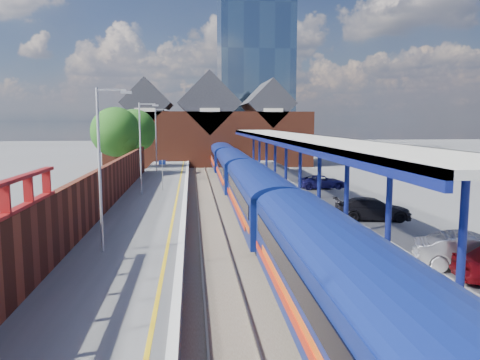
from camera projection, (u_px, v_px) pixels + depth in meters
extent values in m
plane|color=#5B5B5E|center=(220.00, 191.00, 44.72)|extent=(240.00, 240.00, 0.00)
cube|color=#473D33|center=(228.00, 210.00, 34.85)|extent=(6.00, 76.00, 0.06)
cube|color=slate|center=(198.00, 209.00, 34.61)|extent=(0.07, 76.00, 0.14)
cube|color=slate|center=(217.00, 209.00, 34.75)|extent=(0.07, 76.00, 0.14)
cube|color=slate|center=(238.00, 209.00, 34.91)|extent=(0.07, 76.00, 0.14)
cube|color=slate|center=(257.00, 208.00, 35.06)|extent=(0.07, 76.00, 0.14)
cube|color=#565659|center=(153.00, 205.00, 34.23)|extent=(5.00, 76.00, 1.00)
cube|color=#565659|center=(306.00, 202.00, 35.40)|extent=(6.00, 76.00, 1.00)
cube|color=silver|center=(185.00, 198.00, 34.40)|extent=(0.30, 76.00, 0.05)
cube|color=silver|center=(269.00, 196.00, 35.04)|extent=(0.30, 76.00, 0.05)
cube|color=yellow|center=(177.00, 198.00, 34.34)|extent=(0.14, 76.00, 0.01)
cube|color=navy|center=(343.00, 293.00, 12.86)|extent=(2.99, 16.03, 2.50)
cube|color=navy|center=(345.00, 249.00, 12.70)|extent=(2.99, 16.03, 0.60)
cube|color=navy|center=(258.00, 197.00, 29.24)|extent=(2.99, 16.03, 2.50)
cube|color=navy|center=(258.00, 177.00, 29.08)|extent=(2.99, 16.03, 0.60)
cube|color=navy|center=(234.00, 170.00, 45.62)|extent=(2.99, 16.03, 2.50)
cube|color=navy|center=(234.00, 157.00, 45.47)|extent=(2.99, 16.03, 0.60)
cube|color=navy|center=(223.00, 157.00, 62.01)|extent=(2.99, 16.03, 2.50)
cube|color=navy|center=(223.00, 148.00, 61.85)|extent=(2.99, 16.03, 0.60)
cube|color=black|center=(226.00, 175.00, 37.23)|extent=(0.04, 60.54, 0.70)
cube|color=#EC550F|center=(226.00, 185.00, 37.33)|extent=(0.03, 55.27, 0.30)
cube|color=red|center=(226.00, 188.00, 37.36)|extent=(0.03, 55.27, 0.30)
cube|color=black|center=(220.00, 165.00, 67.73)|extent=(2.00, 2.40, 0.60)
cylinder|color=navy|center=(462.00, 245.00, 13.26)|extent=(0.24, 0.24, 4.20)
cylinder|color=navy|center=(389.00, 212.00, 18.20)|extent=(0.24, 0.24, 4.20)
cylinder|color=navy|center=(347.00, 193.00, 23.13)|extent=(0.24, 0.24, 4.20)
cylinder|color=navy|center=(319.00, 180.00, 28.06)|extent=(0.24, 0.24, 4.20)
cylinder|color=navy|center=(300.00, 171.00, 33.00)|extent=(0.24, 0.24, 4.20)
cylinder|color=navy|center=(286.00, 165.00, 37.93)|extent=(0.24, 0.24, 4.20)
cylinder|color=navy|center=(275.00, 160.00, 42.87)|extent=(0.24, 0.24, 4.20)
cylinder|color=navy|center=(266.00, 156.00, 47.80)|extent=(0.24, 0.24, 4.20)
cylinder|color=navy|center=(259.00, 153.00, 52.74)|extent=(0.24, 0.24, 4.20)
cylinder|color=navy|center=(254.00, 150.00, 57.67)|extent=(0.24, 0.24, 4.20)
cube|color=beige|center=(295.00, 137.00, 36.72)|extent=(4.50, 52.00, 0.25)
cube|color=navy|center=(268.00, 139.00, 36.52)|extent=(0.20, 52.00, 0.55)
cube|color=navy|center=(322.00, 139.00, 36.96)|extent=(0.20, 52.00, 0.55)
cylinder|color=#A5A8AA|center=(100.00, 171.00, 19.81)|extent=(0.12, 0.12, 7.00)
cube|color=#A5A8AA|center=(112.00, 90.00, 19.45)|extent=(1.20, 0.08, 0.08)
cube|color=#A5A8AA|center=(126.00, 92.00, 19.52)|extent=(0.45, 0.18, 0.12)
cylinder|color=#A5A8AA|center=(140.00, 149.00, 35.60)|extent=(0.12, 0.12, 7.00)
cube|color=#A5A8AA|center=(147.00, 104.00, 35.24)|extent=(1.20, 0.08, 0.08)
cube|color=#A5A8AA|center=(155.00, 105.00, 35.31)|extent=(0.45, 0.18, 0.12)
cylinder|color=#A5A8AA|center=(156.00, 141.00, 51.39)|extent=(0.12, 0.12, 7.00)
cube|color=#A5A8AA|center=(161.00, 109.00, 51.03)|extent=(1.20, 0.08, 0.08)
cube|color=#A5A8AA|center=(166.00, 110.00, 51.10)|extent=(0.45, 0.18, 0.12)
cylinder|color=#A5A8AA|center=(163.00, 175.00, 38.01)|extent=(0.08, 0.08, 2.50)
cube|color=#0C194C|center=(162.00, 162.00, 37.88)|extent=(0.55, 0.06, 0.35)
cube|color=maroon|center=(100.00, 192.00, 27.80)|extent=(0.35, 50.00, 2.80)
cube|color=maroon|center=(5.00, 200.00, 13.75)|extent=(0.30, 0.12, 1.00)
cube|color=maroon|center=(28.00, 190.00, 15.72)|extent=(0.30, 0.12, 1.00)
cube|color=maroon|center=(47.00, 182.00, 17.70)|extent=(0.30, 0.12, 1.00)
cube|color=maroon|center=(209.00, 138.00, 71.85)|extent=(30.00, 12.00, 8.00)
cube|color=#232328|center=(148.00, 104.00, 70.29)|extent=(7.13, 12.00, 7.13)
cube|color=#232328|center=(208.00, 104.00, 71.21)|extent=(9.16, 12.00, 9.16)
cube|color=#232328|center=(267.00, 104.00, 72.13)|extent=(7.13, 12.00, 7.13)
cube|color=beige|center=(145.00, 110.00, 64.44)|extent=(2.80, 0.15, 0.50)
cube|color=beige|center=(210.00, 110.00, 65.36)|extent=(2.80, 0.15, 0.50)
cube|color=beige|center=(273.00, 110.00, 66.28)|extent=(2.80, 0.15, 0.50)
cube|color=#475D7A|center=(254.00, 53.00, 92.60)|extent=(14.00, 14.00, 40.00)
cylinder|color=#382314|center=(117.00, 165.00, 49.32)|extent=(0.44, 0.44, 4.00)
sphere|color=#144813|center=(116.00, 132.00, 48.88)|extent=(5.20, 5.20, 5.20)
sphere|color=#144813|center=(123.00, 139.00, 48.56)|extent=(3.20, 3.20, 3.20)
cylinder|color=#382314|center=(135.00, 159.00, 57.32)|extent=(0.44, 0.44, 4.00)
sphere|color=#144813|center=(135.00, 130.00, 56.88)|extent=(5.20, 5.20, 5.20)
sphere|color=#144813|center=(141.00, 136.00, 56.56)|extent=(3.20, 3.20, 3.20)
imported|color=#A8A7AC|center=(473.00, 252.00, 17.66)|extent=(4.42, 2.73, 1.38)
imported|color=black|center=(372.00, 209.00, 26.70)|extent=(4.55, 2.36, 1.26)
imported|color=navy|center=(322.00, 182.00, 39.18)|extent=(3.99, 1.85, 1.11)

